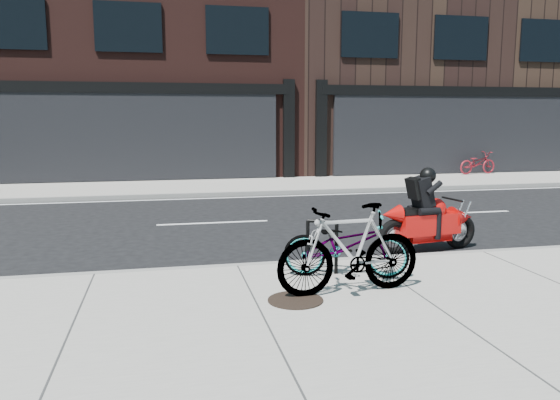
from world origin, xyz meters
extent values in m
plane|color=black|center=(0.00, 0.00, 0.00)|extent=(120.00, 120.00, 0.00)
cube|color=gray|center=(0.00, -5.00, 0.07)|extent=(60.00, 6.00, 0.13)
cube|color=gray|center=(0.00, 7.75, 0.07)|extent=(60.00, 3.50, 0.13)
cube|color=black|center=(10.00, 14.50, 6.25)|extent=(12.00, 10.00, 12.50)
cylinder|color=black|center=(0.92, -2.52, 0.50)|extent=(0.05, 0.05, 0.73)
cylinder|color=black|center=(1.29, -2.68, 0.50)|extent=(0.05, 0.05, 0.73)
cylinder|color=black|center=(1.10, -2.60, 0.86)|extent=(0.39, 0.21, 0.05)
imported|color=gray|center=(1.37, -2.85, 0.57)|extent=(1.79, 1.08, 0.89)
imported|color=gray|center=(1.18, -3.52, 0.69)|extent=(1.89, 0.67, 1.12)
torus|color=black|center=(4.03, -1.20, 0.30)|extent=(0.63, 0.22, 0.62)
torus|color=black|center=(2.72, -1.40, 0.30)|extent=(0.63, 0.22, 0.62)
cube|color=#B30A08|center=(3.36, -1.30, 0.49)|extent=(1.16, 0.52, 0.36)
cone|color=#B30A08|center=(4.07, -1.19, 0.54)|extent=(0.48, 0.47, 0.41)
sphere|color=#B30A08|center=(3.50, -1.28, 0.73)|extent=(0.37, 0.37, 0.37)
cube|color=black|center=(3.09, -1.34, 0.71)|extent=(0.55, 0.34, 0.11)
cylinder|color=silver|center=(2.83, -1.21, 0.28)|extent=(0.52, 0.16, 0.08)
cube|color=black|center=(3.22, -1.32, 1.03)|extent=(0.41, 0.39, 0.55)
cube|color=black|center=(3.07, -1.35, 1.10)|extent=(0.26, 0.31, 0.38)
sphere|color=black|center=(3.33, -1.31, 1.31)|extent=(0.27, 0.27, 0.27)
imported|color=maroon|center=(10.69, 9.00, 0.55)|extent=(1.69, 0.83, 0.85)
cylinder|color=black|center=(0.47, -3.66, 0.14)|extent=(0.81, 0.81, 0.02)
camera|label=1|loc=(-1.01, -9.69, 2.28)|focal=35.00mm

